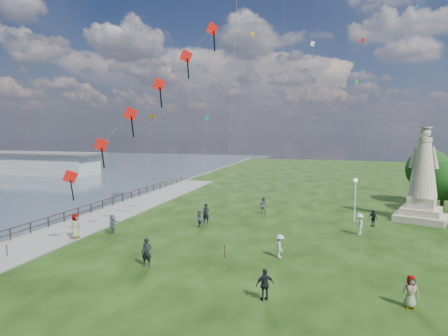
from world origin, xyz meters
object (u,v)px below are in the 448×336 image
(person_7, at_px, (263,205))
(person_10, at_px, (75,227))
(person_1, at_px, (200,219))
(person_6, at_px, (206,213))
(statue, at_px, (422,186))
(person_3, at_px, (265,285))
(lamppost, at_px, (355,191))
(person_2, at_px, (280,246))
(pier_pavilion, at_px, (31,163))
(person_9, at_px, (373,218))
(person_5, at_px, (113,224))
(person_4, at_px, (411,292))
(person_8, at_px, (359,224))
(person_0, at_px, (147,252))

(person_7, bearing_deg, person_10, 53.68)
(person_1, relative_size, person_6, 0.88)
(statue, distance_m, person_3, 23.67)
(lamppost, distance_m, person_10, 24.29)
(person_2, bearing_deg, lamppost, -44.05)
(pier_pavilion, bearing_deg, statue, -19.44)
(person_3, relative_size, person_9, 1.09)
(person_3, relative_size, person_6, 0.89)
(statue, bearing_deg, person_1, -136.90)
(person_7, bearing_deg, pier_pavilion, -18.26)
(person_5, bearing_deg, person_2, -102.88)
(person_9, bearing_deg, person_3, -66.99)
(person_6, height_order, person_10, person_10)
(lamppost, distance_m, person_3, 18.86)
(statue, xyz_separation_m, person_4, (-4.44, -19.48, -2.52))
(pier_pavilion, xyz_separation_m, person_7, (52.56, -25.02, -0.99))
(pier_pavilion, height_order, person_8, pier_pavilion)
(person_0, relative_size, person_2, 1.16)
(person_0, height_order, person_1, person_0)
(person_4, bearing_deg, person_3, -175.48)
(lamppost, height_order, person_6, lamppost)
(lamppost, relative_size, person_8, 2.36)
(person_4, relative_size, person_6, 0.86)
(pier_pavilion, relative_size, person_4, 18.95)
(person_1, height_order, person_5, person_1)
(person_1, relative_size, person_8, 0.92)
(person_0, height_order, person_10, person_10)
(person_6, distance_m, person_10, 11.16)
(person_3, bearing_deg, person_2, -118.45)
(pier_pavilion, bearing_deg, person_3, -38.37)
(statue, xyz_separation_m, person_5, (-25.42, -12.07, -2.52))
(person_0, relative_size, person_3, 1.11)
(statue, distance_m, person_8, 9.38)
(person_4, relative_size, person_5, 1.00)
(lamppost, bearing_deg, person_5, -154.04)
(pier_pavilion, xyz_separation_m, person_3, (56.16, -44.46, -1.03))
(person_1, distance_m, person_7, 8.43)
(person_7, bearing_deg, person_8, 155.04)
(person_2, bearing_deg, person_8, -56.05)
(person_8, bearing_deg, person_4, -2.69)
(person_10, bearing_deg, person_5, -42.90)
(person_3, xyz_separation_m, person_7, (-3.60, 19.44, 0.03))
(pier_pavilion, distance_m, person_9, 68.59)
(person_3, height_order, person_5, person_3)
(person_9, bearing_deg, lamppost, -170.24)
(person_2, distance_m, person_8, 9.11)
(person_10, bearing_deg, lamppost, -64.15)
(statue, xyz_separation_m, person_7, (-14.87, -1.22, -2.47))
(lamppost, bearing_deg, person_1, -155.92)
(pier_pavilion, distance_m, person_0, 63.86)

